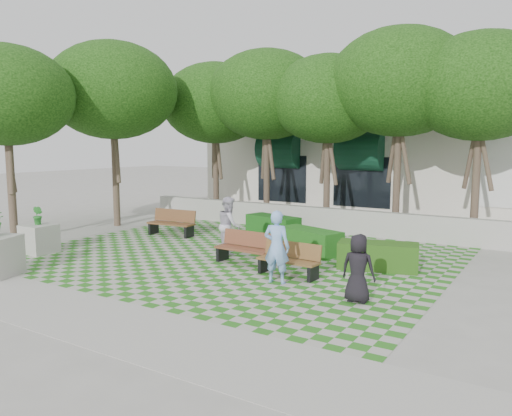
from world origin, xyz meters
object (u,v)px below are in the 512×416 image
Objects in this scene: hedge_midleft at (273,226)px; person_blue at (277,247)px; hedge_midright at (310,241)px; bench_west at (172,223)px; bench_mid at (245,248)px; planter_back at (39,237)px; hedge_east at (378,256)px; person_white at (229,225)px; person_dark at (358,268)px; bench_east at (289,260)px.

person_blue is at bearing -58.96° from hedge_midleft.
person_blue is (0.80, -3.40, 0.51)m from hedge_midright.
person_blue is (3.17, -5.27, 0.51)m from hedge_midleft.
bench_mid is at bearing -30.29° from bench_west.
planter_back is (-4.48, -6.22, 0.12)m from hedge_midleft.
hedge_east is 4.46m from person_white.
person_white is at bearing -83.70° from hedge_midleft.
person_dark reaches higher than hedge_midright.
hedge_midleft is at bearing 54.24° from planter_back.
hedge_east is at bearing -82.86° from person_dark.
person_blue is 3.49m from person_white.
hedge_east is 1.41× the size of person_dark.
planter_back reaches higher than hedge_east.
hedge_midright is at bearing 159.89° from hedge_east.
bench_west is 3.67m from person_white.
person_white reaches higher than bench_mid.
person_blue is at bearing -32.82° from bench_mid.
hedge_midright reaches higher than hedge_midleft.
hedge_midright is 2.47m from person_white.
hedge_east is at bearing -11.04° from bench_west.
person_blue reaches higher than hedge_midleft.
bench_west reaches higher than bench_east.
bench_west is 4.53m from planter_back.
hedge_midleft is 1.17× the size of person_blue.
bench_east reaches higher than hedge_midleft.
planter_back is 0.99× the size of person_dark.
person_dark is (5.30, -5.61, 0.36)m from hedge_midleft.
planter_back is at bearing -157.33° from bench_mid.
hedge_east is 0.99× the size of hedge_midright.
hedge_midright is 1.44× the size of planter_back.
bench_mid is at bearing -43.48° from person_blue.
hedge_east is at bearing -124.21° from person_white.
person_dark is at bearing -79.48° from hedge_east.
hedge_east is at bearing 50.61° from bench_east.
hedge_midleft is 1.19× the size of person_white.
bench_mid is 6.36m from planter_back.
hedge_east is at bearing 20.63° from planter_back.
planter_back is at bearing -147.56° from hedge_midright.
person_white reaches higher than person_dark.
bench_mid is 0.84× the size of hedge_east.
bench_west reaches higher than hedge_east.
planter_back reaches higher than hedge_midright.
hedge_midright is at bearing -38.20° from hedge_midleft.
bench_mid is at bearing -111.74° from hedge_midright.
hedge_midright is 8.12m from planter_back.
planter_back is at bearing 0.19° from person_dark.
bench_east is at bearing 12.45° from planter_back.
bench_east is 6.71m from bench_west.
bench_mid is 4.12m from person_dark.
hedge_east is at bearing -29.92° from hedge_midleft.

